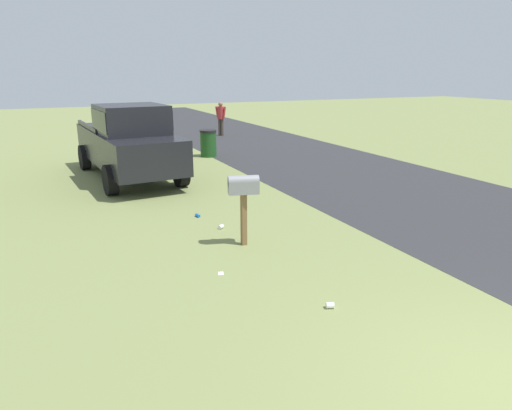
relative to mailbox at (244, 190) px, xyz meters
name	(u,v)px	position (x,y,z in m)	size (l,w,h in m)	color
road_asphalt	(421,197)	(1.10, -5.14, -1.00)	(60.00, 5.64, 0.01)	#2D2D30
mailbox	(244,190)	(0.00, 0.00, 0.00)	(0.33, 0.56, 1.25)	brown
pickup_truck	(129,140)	(6.13, 0.87, 0.10)	(5.49, 2.43, 2.09)	black
trash_bin	(208,143)	(8.54, -2.28, -0.53)	(0.59, 0.59, 0.94)	#1E4C1E
pedestrian	(221,116)	(13.52, -4.61, -0.11)	(0.41, 0.41, 1.56)	#4C4238
litter_cup_midfield_a	(221,227)	(0.97, 0.08, -0.96)	(0.08, 0.08, 0.10)	white
litter_can_far_scatter	(198,215)	(1.87, 0.26, -0.97)	(0.07, 0.07, 0.12)	blue
litter_wrapper_near_hydrant	(221,273)	(-0.98, 0.80, -1.00)	(0.12, 0.08, 0.01)	silver
litter_cup_by_mailbox	(330,305)	(-2.56, -0.12, -0.96)	(0.08, 0.08, 0.10)	white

